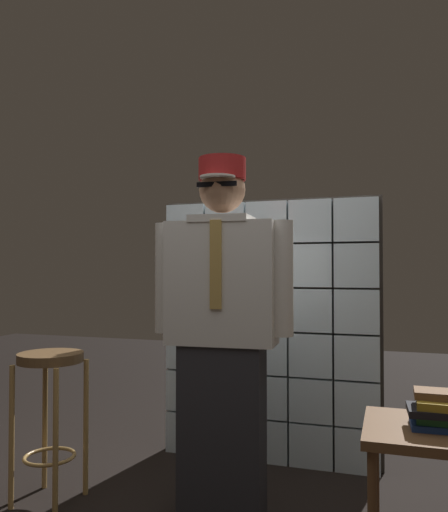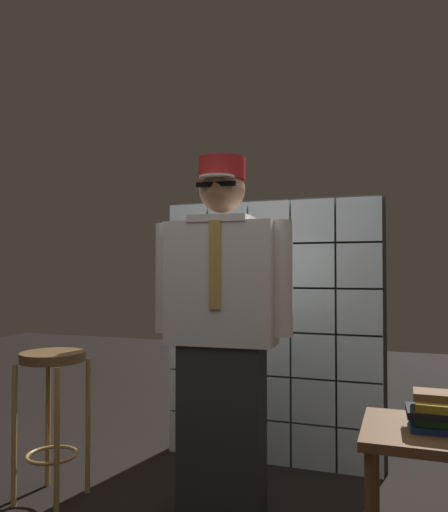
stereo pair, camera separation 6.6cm
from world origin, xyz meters
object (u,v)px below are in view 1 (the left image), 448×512
object	(u,v)px
standing_person	(222,329)
bar_stool	(50,390)
side_table	(429,446)
book_stack	(441,411)

from	to	relation	value
standing_person	bar_stool	bearing A→B (deg)	-177.37
side_table	standing_person	bearing A→B (deg)	173.08
side_table	book_stack	world-z (taller)	book_stack
side_table	book_stack	size ratio (longest dim) A/B	2.12
side_table	book_stack	distance (m)	0.16
bar_stool	book_stack	world-z (taller)	bar_stool
standing_person	book_stack	distance (m)	1.03
standing_person	bar_stool	world-z (taller)	standing_person
bar_stool	side_table	world-z (taller)	bar_stool
standing_person	book_stack	xyz separation A→B (m)	(0.99, -0.12, -0.28)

